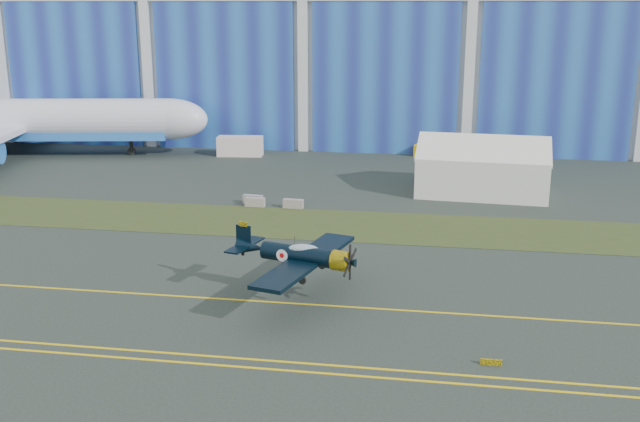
% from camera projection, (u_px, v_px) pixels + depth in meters
% --- Properties ---
extents(ground, '(260.00, 260.00, 0.00)m').
position_uv_depth(ground, '(186.00, 271.00, 56.66)').
color(ground, '#2E3732').
rests_on(ground, ground).
extents(grass_median, '(260.00, 10.00, 0.02)m').
position_uv_depth(grass_median, '(235.00, 220.00, 69.97)').
color(grass_median, '#475128').
rests_on(grass_median, ground).
extents(hangar, '(220.00, 45.70, 30.00)m').
position_uv_depth(hangar, '(328.00, 34.00, 121.00)').
color(hangar, silver).
rests_on(hangar, ground).
extents(taxiway_centreline, '(200.00, 0.20, 0.02)m').
position_uv_depth(taxiway_centreline, '(162.00, 295.00, 51.90)').
color(taxiway_centreline, yellow).
rests_on(taxiway_centreline, ground).
extents(edge_line_near, '(80.00, 0.20, 0.02)m').
position_uv_depth(edge_line_near, '(102.00, 356.00, 42.86)').
color(edge_line_near, yellow).
rests_on(edge_line_near, ground).
extents(edge_line_far, '(80.00, 0.20, 0.02)m').
position_uv_depth(edge_line_far, '(109.00, 349.00, 43.81)').
color(edge_line_far, yellow).
rests_on(edge_line_far, ground).
extents(guard_board_right, '(1.20, 0.15, 0.35)m').
position_uv_depth(guard_board_right, '(491.00, 362.00, 41.78)').
color(guard_board_right, yellow).
rests_on(guard_board_right, ground).
extents(warbird, '(12.65, 14.11, 3.55)m').
position_uv_depth(warbird, '(298.00, 255.00, 50.23)').
color(warbird, black).
rests_on(warbird, ground).
extents(tent, '(14.33, 10.96, 6.34)m').
position_uv_depth(tent, '(483.00, 163.00, 79.78)').
color(tent, white).
rests_on(tent, ground).
extents(shipping_container, '(6.17, 2.99, 2.58)m').
position_uv_depth(shipping_container, '(240.00, 146.00, 99.82)').
color(shipping_container, silver).
rests_on(shipping_container, ground).
extents(tug, '(3.05, 2.38, 1.57)m').
position_uv_depth(tug, '(425.00, 151.00, 99.38)').
color(tug, yellow).
rests_on(tug, ground).
extents(barrier_a, '(2.05, 0.81, 0.90)m').
position_uv_depth(barrier_a, '(253.00, 199.00, 75.74)').
color(barrier_a, gray).
rests_on(barrier_a, ground).
extents(barrier_b, '(2.03, 0.70, 0.90)m').
position_uv_depth(barrier_b, '(255.00, 202.00, 74.70)').
color(barrier_b, '#9C908C').
rests_on(barrier_b, ground).
extents(barrier_c, '(2.04, 0.73, 0.90)m').
position_uv_depth(barrier_c, '(293.00, 204.00, 74.08)').
color(barrier_c, gray).
rests_on(barrier_c, ground).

